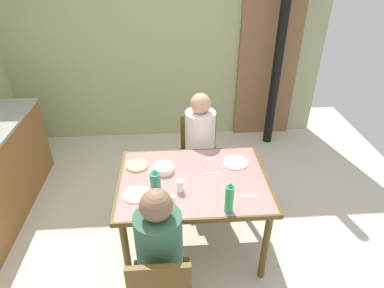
{
  "coord_description": "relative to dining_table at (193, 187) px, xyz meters",
  "views": [
    {
      "loc": [
        0.11,
        -2.07,
        2.43
      ],
      "look_at": [
        0.27,
        0.22,
        1.01
      ],
      "focal_mm": 30.73,
      "sensor_mm": 36.0,
      "label": 1
    }
  ],
  "objects": [
    {
      "name": "drinking_glass_by_near_diner",
      "position": [
        -0.18,
        -0.3,
        0.12
      ],
      "size": [
        0.06,
        0.06,
        0.09
      ],
      "primitive_type": "cylinder",
      "color": "silver",
      "rests_on": "dining_table"
    },
    {
      "name": "wall_back",
      "position": [
        -0.27,
        2.15,
        0.67
      ],
      "size": [
        4.3,
        0.1,
        2.7
      ],
      "primitive_type": "cube",
      "color": "#AAB380",
      "rests_on": "ground_plane"
    },
    {
      "name": "person_near_diner",
      "position": [
        -0.27,
        -0.68,
        0.1
      ],
      "size": [
        0.3,
        0.37,
        0.77
      ],
      "color": "#376742",
      "rests_on": "ground_plane"
    },
    {
      "name": "stove_pipe_column",
      "position": [
        1.19,
        1.8,
        0.67
      ],
      "size": [
        0.12,
        0.12,
        2.7
      ],
      "primitive_type": "cylinder",
      "color": "black",
      "rests_on": "ground_plane"
    },
    {
      "name": "water_bottle_green_near",
      "position": [
        0.23,
        -0.39,
        0.2
      ],
      "size": [
        0.07,
        0.07,
        0.26
      ],
      "color": "#2EA159",
      "rests_on": "dining_table"
    },
    {
      "name": "serving_bowl_center",
      "position": [
        -0.24,
        0.13,
        0.11
      ],
      "size": [
        0.17,
        0.17,
        0.05
      ],
      "primitive_type": "cylinder",
      "color": "white",
      "rests_on": "dining_table"
    },
    {
      "name": "chair_far_diner",
      "position": [
        0.12,
        0.81,
        -0.18
      ],
      "size": [
        0.4,
        0.4,
        0.87
      ],
      "rotation": [
        0.0,
        0.0,
        3.14
      ],
      "color": "brown",
      "rests_on": "ground_plane"
    },
    {
      "name": "ground_plane",
      "position": [
        -0.27,
        -0.07,
        -0.68
      ],
      "size": [
        5.77,
        5.77,
        0.0
      ],
      "primitive_type": "plane",
      "color": "beige"
    },
    {
      "name": "cutlery_fork_near",
      "position": [
        0.15,
        0.07,
        0.08
      ],
      "size": [
        0.15,
        0.04,
        0.0
      ],
      "primitive_type": "cube",
      "rotation": [
        0.0,
        0.0,
        3.27
      ],
      "color": "silver",
      "rests_on": "dining_table"
    },
    {
      "name": "dinner_plate_near_right",
      "position": [
        -0.45,
        -0.17,
        0.09
      ],
      "size": [
        0.2,
        0.2,
        0.01
      ],
      "primitive_type": "cylinder",
      "color": "white",
      "rests_on": "dining_table"
    },
    {
      "name": "dinner_plate_near_left",
      "position": [
        0.39,
        0.2,
        0.09
      ],
      "size": [
        0.22,
        0.22,
        0.01
      ],
      "primitive_type": "cylinder",
      "color": "white",
      "rests_on": "dining_table"
    },
    {
      "name": "water_bottle_green_far",
      "position": [
        -0.29,
        -0.24,
        0.22
      ],
      "size": [
        0.08,
        0.08,
        0.29
      ],
      "color": "#348770",
      "rests_on": "dining_table"
    },
    {
      "name": "bread_plate_sliced",
      "position": [
        -0.47,
        0.22,
        0.09
      ],
      "size": [
        0.19,
        0.19,
        0.02
      ],
      "primitive_type": "cylinder",
      "color": "#DBB77A",
      "rests_on": "dining_table"
    },
    {
      "name": "drinking_glass_by_far_diner",
      "position": [
        -0.11,
        -0.14,
        0.13
      ],
      "size": [
        0.06,
        0.06,
        0.1
      ],
      "primitive_type": "cylinder",
      "color": "silver",
      "rests_on": "dining_table"
    },
    {
      "name": "cutlery_knife_far",
      "position": [
        0.18,
        0.29,
        0.08
      ],
      "size": [
        0.14,
        0.09,
        0.0
      ],
      "primitive_type": "cube",
      "rotation": [
        0.0,
        0.0,
        3.65
      ],
      "color": "silver",
      "rests_on": "dining_table"
    },
    {
      "name": "dining_table",
      "position": [
        0.0,
        0.0,
        0.0
      ],
      "size": [
        1.23,
        0.92,
        0.76
      ],
      "color": "brown",
      "rests_on": "ground_plane"
    },
    {
      "name": "door_wooden",
      "position": [
        1.15,
        2.07,
        0.32
      ],
      "size": [
        0.8,
        0.05,
        2.0
      ],
      "primitive_type": "cube",
      "color": "olive",
      "rests_on": "ground_plane"
    },
    {
      "name": "person_far_diner",
      "position": [
        0.12,
        0.68,
        0.1
      ],
      "size": [
        0.3,
        0.37,
        0.77
      ],
      "rotation": [
        0.0,
        0.0,
        3.14
      ],
      "color": "white",
      "rests_on": "ground_plane"
    },
    {
      "name": "cutlery_knife_near",
      "position": [
        0.41,
        -0.24,
        0.08
      ],
      "size": [
        0.15,
        0.02,
        0.0
      ],
      "primitive_type": "cube",
      "rotation": [
        0.0,
        0.0,
        6.27
      ],
      "color": "silver",
      "rests_on": "dining_table"
    }
  ]
}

